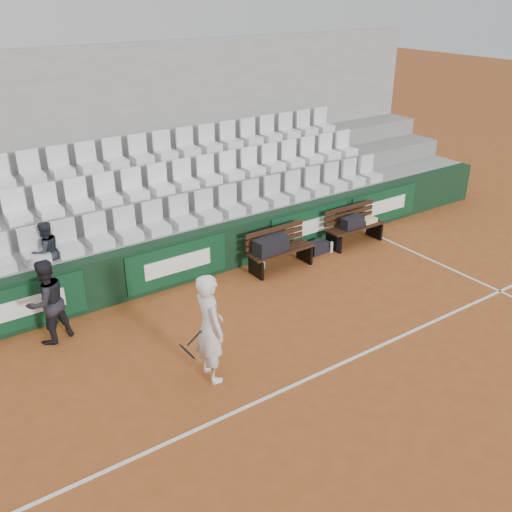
{
  "coord_description": "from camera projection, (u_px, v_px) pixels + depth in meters",
  "views": [
    {
      "loc": [
        -4.68,
        -5.46,
        5.56
      ],
      "look_at": [
        0.72,
        2.4,
        1.0
      ],
      "focal_mm": 40.0,
      "sensor_mm": 36.0,
      "label": 1
    }
  ],
  "objects": [
    {
      "name": "water_bottle_near",
      "position": [
        263.0,
        262.0,
        12.3
      ],
      "size": [
        0.08,
        0.08,
        0.27
      ],
      "primitive_type": "cylinder",
      "color": "silver",
      "rests_on": "ground"
    },
    {
      "name": "back_barrier",
      "position": [
        186.0,
        258.0,
        11.63
      ],
      "size": [
        18.0,
        0.34,
        1.0
      ],
      "color": "black",
      "rests_on": "ground"
    },
    {
      "name": "sports_bag_right",
      "position": [
        352.0,
        222.0,
        13.19
      ],
      "size": [
        0.56,
        0.27,
        0.26
      ],
      "primitive_type": "cube",
      "rotation": [
        0.0,
        0.0,
        0.04
      ],
      "color": "black",
      "rests_on": "bench_right"
    },
    {
      "name": "towel",
      "position": [
        368.0,
        220.0,
        13.51
      ],
      "size": [
        0.38,
        0.27,
        0.1
      ],
      "primitive_type": "cube",
      "rotation": [
        0.0,
        0.0,
        0.0
      ],
      "color": "beige",
      "rests_on": "bench_right"
    },
    {
      "name": "sports_bag_ground",
      "position": [
        318.0,
        247.0,
        12.99
      ],
      "size": [
        0.46,
        0.3,
        0.27
      ],
      "primitive_type": "cube",
      "rotation": [
        0.0,
        0.0,
        0.05
      ],
      "color": "black",
      "rests_on": "ground"
    },
    {
      "name": "grandstand_tier_back",
      "position": [
        131.0,
        203.0,
        13.29
      ],
      "size": [
        18.0,
        0.95,
        1.9
      ],
      "primitive_type": "cube",
      "color": "gray",
      "rests_on": "ground"
    },
    {
      "name": "seat_row_front",
      "position": [
        170.0,
        215.0,
        11.59
      ],
      "size": [
        11.9,
        0.44,
        0.63
      ],
      "primitive_type": "cube",
      "color": "silver",
      "rests_on": "grandstand_tier_front"
    },
    {
      "name": "water_bottle_far",
      "position": [
        332.0,
        247.0,
        13.02
      ],
      "size": [
        0.07,
        0.07,
        0.25
      ],
      "primitive_type": "cylinder",
      "color": "silver",
      "rests_on": "ground"
    },
    {
      "name": "tennis_player",
      "position": [
        210.0,
        328.0,
        8.56
      ],
      "size": [
        0.73,
        0.68,
        1.79
      ],
      "color": "silver",
      "rests_on": "ground"
    },
    {
      "name": "bench_right",
      "position": [
        355.0,
        235.0,
        13.42
      ],
      "size": [
        1.5,
        0.56,
        0.45
      ],
      "primitive_type": "cube",
      "color": "black",
      "rests_on": "ground"
    },
    {
      "name": "seat_row_back",
      "position": [
        128.0,
        151.0,
        12.61
      ],
      "size": [
        11.9,
        0.44,
        0.63
      ],
      "primitive_type": "cube",
      "color": "silver",
      "rests_on": "grandstand_tier_back"
    },
    {
      "name": "ball_kid",
      "position": [
        47.0,
        302.0,
        9.53
      ],
      "size": [
        0.88,
        0.77,
        1.51
      ],
      "primitive_type": "imported",
      "rotation": [
        0.0,
        0.0,
        3.46
      ],
      "color": "black",
      "rests_on": "ground"
    },
    {
      "name": "grandstand_rear_wall",
      "position": [
        115.0,
        144.0,
        13.22
      ],
      "size": [
        18.0,
        0.3,
        4.4
      ],
      "primitive_type": "cube",
      "color": "#979794",
      "rests_on": "ground"
    },
    {
      "name": "bench_left",
      "position": [
        281.0,
        259.0,
        12.23
      ],
      "size": [
        1.5,
        0.56,
        0.45
      ],
      "primitive_type": "cube",
      "color": "#361B10",
      "rests_on": "ground"
    },
    {
      "name": "grandstand_tier_front",
      "position": [
        169.0,
        248.0,
        12.07
      ],
      "size": [
        18.0,
        0.95,
        1.0
      ],
      "primitive_type": "cube",
      "color": "gray",
      "rests_on": "ground"
    },
    {
      "name": "seat_row_mid",
      "position": [
        148.0,
        182.0,
        12.1
      ],
      "size": [
        11.9,
        0.44,
        0.63
      ],
      "primitive_type": "cube",
      "color": "white",
      "rests_on": "grandstand_tier_mid"
    },
    {
      "name": "court_baseline",
      "position": [
        305.0,
        380.0,
        8.85
      ],
      "size": [
        18.0,
        0.06,
        0.01
      ],
      "primitive_type": "cube",
      "color": "white",
      "rests_on": "ground"
    },
    {
      "name": "sports_bag_left",
      "position": [
        271.0,
        245.0,
        11.94
      ],
      "size": [
        0.79,
        0.39,
        0.33
      ],
      "primitive_type": "cube",
      "rotation": [
        0.0,
        0.0,
        0.08
      ],
      "color": "black",
      "rests_on": "bench_left"
    },
    {
      "name": "ground",
      "position": [
        305.0,
        380.0,
        8.85
      ],
      "size": [
        80.0,
        80.0,
        0.0
      ],
      "primitive_type": "plane",
      "color": "#9F5123",
      "rests_on": "ground"
    },
    {
      "name": "grandstand_tier_mid",
      "position": [
        149.0,
        224.0,
        12.68
      ],
      "size": [
        18.0,
        0.95,
        1.45
      ],
      "primitive_type": "cube",
      "color": "gray",
      "rests_on": "ground"
    },
    {
      "name": "spectator_c",
      "position": [
        43.0,
        229.0,
        10.23
      ],
      "size": [
        0.66,
        0.57,
        1.17
      ],
      "primitive_type": "imported",
      "rotation": [
        0.0,
        0.0,
        3.4
      ],
      "color": "#1C222B",
      "rests_on": "grandstand_tier_front"
    }
  ]
}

